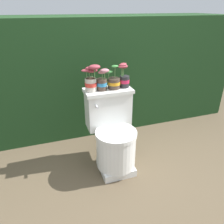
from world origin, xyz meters
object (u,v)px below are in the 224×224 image
potted_plant_middle (114,82)px  potted_plant_midright (124,77)px  potted_plant_midleft (102,82)px  potted_plant_left (91,79)px  toilet (113,134)px

potted_plant_middle → potted_plant_midright: bearing=2.4°
potted_plant_midleft → potted_plant_midright: bearing=3.7°
potted_plant_left → potted_plant_midleft: bearing=-3.8°
toilet → potted_plant_middle: size_ratio=3.49×
potted_plant_middle → potted_plant_midright: potted_plant_midright is taller
potted_plant_midleft → potted_plant_middle: 0.11m
potted_plant_midleft → potted_plant_midright: size_ratio=0.90×
potted_plant_middle → potted_plant_midleft: bearing=-175.2°
potted_plant_middle → potted_plant_midright: 0.10m
potted_plant_midleft → potted_plant_middle: bearing=4.8°
potted_plant_midleft → potted_plant_middle: (0.11, 0.01, -0.01)m
toilet → potted_plant_middle: potted_plant_middle is taller
toilet → potted_plant_midright: potted_plant_midright is taller
toilet → potted_plant_midleft: bearing=113.1°
potted_plant_midright → potted_plant_midleft: bearing=-176.3°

